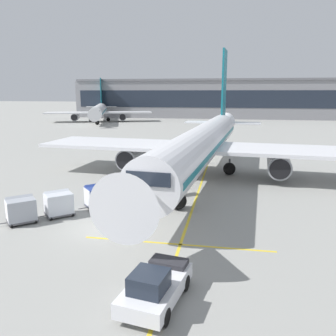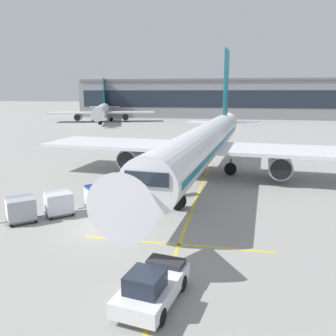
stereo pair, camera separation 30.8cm
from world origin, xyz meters
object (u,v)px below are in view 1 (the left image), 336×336
(baggage_cart_lead, at_px, (98,196))
(safety_cone_wingtip, at_px, (132,181))
(pushback_tug, at_px, (155,286))
(safety_cone_engine_keepout, at_px, (145,180))
(belt_loader, at_px, (136,191))
(ground_crew_by_carts, at_px, (131,200))
(parked_airplane, at_px, (203,143))
(baggage_cart_second, at_px, (59,203))
(baggage_cart_third, at_px, (21,209))
(distant_airplane, at_px, (99,111))
(ground_crew_by_loader, at_px, (130,192))

(baggage_cart_lead, bearing_deg, safety_cone_wingtip, 85.45)
(pushback_tug, height_order, safety_cone_engine_keepout, pushback_tug)
(pushback_tug, xyz_separation_m, safety_cone_wingtip, (-6.76, 19.55, -0.53))
(belt_loader, distance_m, ground_crew_by_carts, 2.76)
(parked_airplane, height_order, safety_cone_wingtip, parked_airplane)
(baggage_cart_second, relative_size, safety_cone_wingtip, 4.15)
(ground_crew_by_carts, relative_size, safety_cone_wingtip, 2.82)
(ground_crew_by_carts, bearing_deg, baggage_cart_third, -152.78)
(baggage_cart_third, height_order, safety_cone_engine_keepout, baggage_cart_third)
(ground_crew_by_carts, bearing_deg, distant_airplane, 112.86)
(safety_cone_engine_keepout, bearing_deg, safety_cone_wingtip, -154.83)
(ground_crew_by_loader, bearing_deg, distant_airplane, 112.94)
(baggage_cart_lead, relative_size, pushback_tug, 0.55)
(baggage_cart_third, distance_m, safety_cone_wingtip, 12.68)
(baggage_cart_lead, distance_m, distant_airplane, 84.99)
(distant_airplane, bearing_deg, ground_crew_by_carts, -67.14)
(parked_airplane, bearing_deg, baggage_cart_second, -122.57)
(ground_crew_by_carts, distance_m, distant_airplane, 86.49)
(belt_loader, bearing_deg, distant_airplane, 113.37)
(safety_cone_wingtip, bearing_deg, belt_loader, -69.89)
(baggage_cart_third, bearing_deg, parked_airplane, 55.49)
(baggage_cart_third, bearing_deg, pushback_tug, -34.10)
(baggage_cart_second, bearing_deg, belt_loader, 43.76)
(safety_cone_wingtip, bearing_deg, baggage_cart_lead, -94.55)
(belt_loader, relative_size, safety_cone_wingtip, 7.61)
(ground_crew_by_loader, distance_m, safety_cone_engine_keepout, 6.72)
(parked_airplane, relative_size, baggage_cart_second, 18.48)
(distant_airplane, bearing_deg, baggage_cart_second, -70.77)
(belt_loader, relative_size, safety_cone_engine_keepout, 7.30)
(baggage_cart_second, bearing_deg, ground_crew_by_loader, 40.27)
(baggage_cart_lead, height_order, safety_cone_wingtip, baggage_cart_lead)
(parked_airplane, height_order, baggage_cart_third, parked_airplane)
(belt_loader, height_order, distant_airplane, distant_airplane)
(ground_crew_by_loader, height_order, ground_crew_by_carts, same)
(safety_cone_engine_keepout, relative_size, safety_cone_wingtip, 1.04)
(parked_airplane, distance_m, belt_loader, 12.00)
(baggage_cart_second, distance_m, ground_crew_by_loader, 5.85)
(distant_airplane, bearing_deg, parked_airplane, -60.11)
(pushback_tug, bearing_deg, safety_cone_engine_keepout, 105.34)
(baggage_cart_second, bearing_deg, distant_airplane, 109.23)
(baggage_cart_third, relative_size, ground_crew_by_loader, 1.47)
(baggage_cart_lead, distance_m, baggage_cart_second, 3.23)
(baggage_cart_second, bearing_deg, baggage_cart_lead, 45.51)
(baggage_cart_third, distance_m, distant_airplane, 87.46)
(baggage_cart_lead, height_order, baggage_cart_second, same)
(belt_loader, bearing_deg, safety_cone_engine_keepout, 96.81)
(belt_loader, bearing_deg, baggage_cart_second, -136.24)
(belt_loader, height_order, pushback_tug, belt_loader)
(ground_crew_by_loader, xyz_separation_m, distant_airplane, (-32.91, 77.74, 2.37))
(ground_crew_by_carts, height_order, safety_cone_engine_keepout, ground_crew_by_carts)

